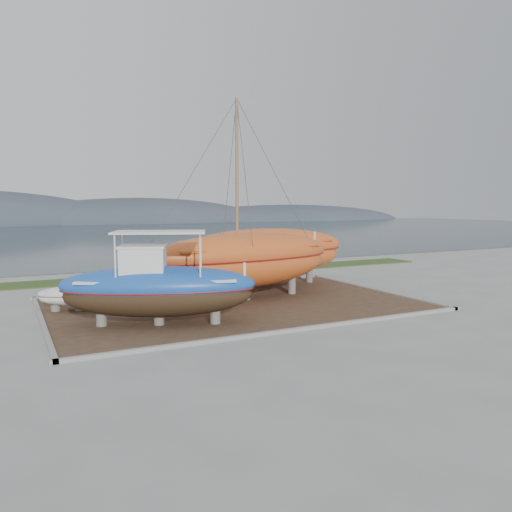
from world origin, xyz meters
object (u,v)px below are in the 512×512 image
white_dinghy (80,298)px  blue_caique (158,278)px  orange_bare_hull (267,258)px  orange_sailboat (246,202)px

white_dinghy → blue_caique: bearing=-42.1°
blue_caique → orange_bare_hull: (8.99, 7.10, -0.25)m
blue_caique → orange_bare_hull: size_ratio=0.78×
white_dinghy → orange_bare_hull: orange_bare_hull is taller
white_dinghy → orange_sailboat: bearing=10.0°
white_dinghy → orange_bare_hull: (11.58, 2.57, 1.16)m
blue_caique → orange_sailboat: 7.38m
orange_sailboat → orange_bare_hull: bearing=40.7°
orange_sailboat → orange_bare_hull: (3.27, 3.76, -3.49)m
white_dinghy → orange_bare_hull: size_ratio=0.37×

